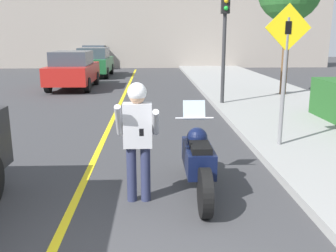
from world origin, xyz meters
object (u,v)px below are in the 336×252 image
(motorcycle, at_px, (198,160))
(person_biker, at_px, (138,130))
(parked_car_green, at_px, (95,62))
(crossing_sign, at_px, (285,62))
(parked_car_white, at_px, (96,56))
(parked_car_red, at_px, (73,70))
(traffic_light, at_px, (225,25))

(motorcycle, xyz_separation_m, person_biker, (-0.89, -0.28, 0.54))
(motorcycle, distance_m, parked_car_green, 17.59)
(crossing_sign, bearing_deg, parked_car_white, 107.59)
(motorcycle, height_order, crossing_sign, crossing_sign)
(crossing_sign, bearing_deg, person_biker, -141.22)
(parked_car_red, distance_m, parked_car_white, 11.64)
(motorcycle, bearing_deg, crossing_sign, 45.71)
(person_biker, distance_m, parked_car_red, 12.60)
(parked_car_white, bearing_deg, parked_car_green, -82.67)
(person_biker, height_order, parked_car_red, person_biker)
(crossing_sign, bearing_deg, motorcycle, -134.29)
(person_biker, xyz_separation_m, traffic_light, (2.57, 7.28, 1.63))
(person_biker, bearing_deg, parked_car_white, 99.49)
(person_biker, relative_size, parked_car_white, 0.41)
(parked_car_red, bearing_deg, parked_car_green, 87.84)
(parked_car_red, bearing_deg, motorcycle, -70.34)
(parked_car_red, distance_m, parked_car_green, 5.25)
(person_biker, bearing_deg, traffic_light, 70.57)
(parked_car_green, bearing_deg, traffic_light, -60.49)
(traffic_light, height_order, parked_car_green, traffic_light)
(crossing_sign, height_order, parked_car_green, crossing_sign)
(motorcycle, height_order, parked_car_red, parked_car_red)
(parked_car_white, bearing_deg, person_biker, -80.51)
(motorcycle, relative_size, parked_car_red, 0.54)
(parked_car_green, bearing_deg, person_biker, -79.72)
(person_biker, relative_size, traffic_light, 0.47)
(crossing_sign, distance_m, parked_car_white, 22.56)
(person_biker, height_order, crossing_sign, crossing_sign)
(traffic_light, xyz_separation_m, parked_car_red, (-5.92, 4.86, -1.83))
(traffic_light, distance_m, parked_car_red, 7.88)
(person_biker, bearing_deg, motorcycle, 17.48)
(traffic_light, xyz_separation_m, parked_car_green, (-5.72, 10.11, -1.83))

